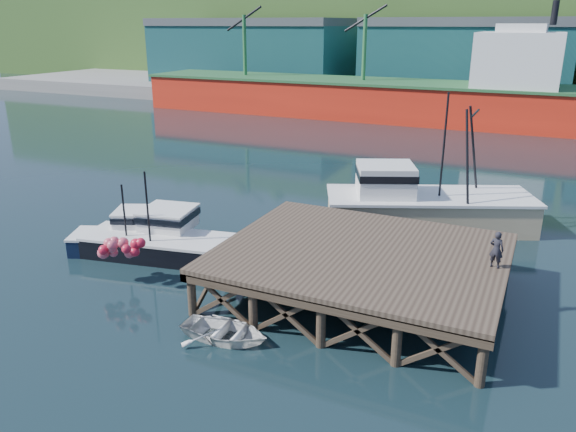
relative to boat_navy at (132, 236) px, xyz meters
The scene contains 12 objects.
ground 7.18m from the boat_navy, ahead, with size 300.00×300.00×0.00m, color black.
wharf 12.69m from the boat_navy, ahead, with size 12.00×10.00×2.62m.
far_quay 70.46m from the boat_navy, 84.19° to the left, with size 160.00×40.00×2.00m, color gray.
warehouse_left 71.04m from the boat_navy, 113.17° to the left, with size 32.00×16.00×9.00m, color #174C4D.
warehouse_mid 65.73m from the boat_navy, 83.74° to the left, with size 28.00×16.00×9.00m, color #174C4D.
cargo_ship 48.18m from the boat_navy, 91.58° to the left, with size 55.50×10.00×13.75m.
hillside 100.87m from the boat_navy, 85.92° to the left, with size 220.00×50.00×22.00m, color #2D511E.
boat_navy is the anchor object (origin of this frame).
boat_black 1.74m from the boat_navy, ahead, with size 7.99×6.64×4.70m.
trawler 16.69m from the boat_navy, 37.22° to the left, with size 12.51×8.57×7.91m.
dinghy 10.79m from the boat_navy, 31.94° to the right, with size 2.49×3.49×0.72m, color silver.
dockworker 18.17m from the boat_navy, ahead, with size 0.56×0.37×1.53m, color black.
Camera 1 is at (12.13, -21.75, 11.45)m, focal length 35.00 mm.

